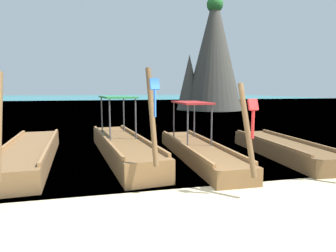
{
  "coord_description": "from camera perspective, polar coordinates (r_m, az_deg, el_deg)",
  "views": [
    {
      "loc": [
        -1.96,
        -4.62,
        2.29
      ],
      "look_at": [
        0.0,
        3.54,
        1.22
      ],
      "focal_mm": 30.54,
      "sensor_mm": 36.0,
      "label": 1
    }
  ],
  "objects": [
    {
      "name": "longtail_boat_yellow_ribbon",
      "position": [
        9.97,
        -25.89,
        -4.99
      ],
      "size": [
        1.75,
        6.98,
        2.66
      ],
      "color": "brown",
      "rests_on": "ground"
    },
    {
      "name": "longtail_boat_red_ribbon",
      "position": [
        9.55,
        6.0,
        -4.73
      ],
      "size": [
        1.21,
        6.67,
        2.44
      ],
      "color": "brown",
      "rests_on": "ground"
    },
    {
      "name": "longtail_boat_pink_ribbon",
      "position": [
        10.62,
        21.84,
        -4.2
      ],
      "size": [
        1.53,
        5.6,
        2.42
      ],
      "color": "brown",
      "rests_on": "ground"
    },
    {
      "name": "ground",
      "position": [
        5.51,
        9.04,
        -17.34
      ],
      "size": [
        120.0,
        120.0,
        0.0
      ],
      "primitive_type": "plane",
      "color": "beige"
    },
    {
      "name": "karst_rock",
      "position": [
        33.15,
        8.77,
        14.18
      ],
      "size": [
        7.27,
        6.43,
        13.12
      ],
      "color": "#47443D",
      "rests_on": "ground"
    },
    {
      "name": "longtail_boat_blue_ribbon",
      "position": [
        9.85,
        -9.06,
        -4.02
      ],
      "size": [
        2.01,
        7.1,
        2.79
      ],
      "color": "brown",
      "rests_on": "ground"
    },
    {
      "name": "sea_water",
      "position": [
        66.23,
        -11.83,
        5.14
      ],
      "size": [
        120.0,
        120.0,
        0.0
      ],
      "primitive_type": "plane",
      "color": "teal",
      "rests_on": "ground"
    }
  ]
}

